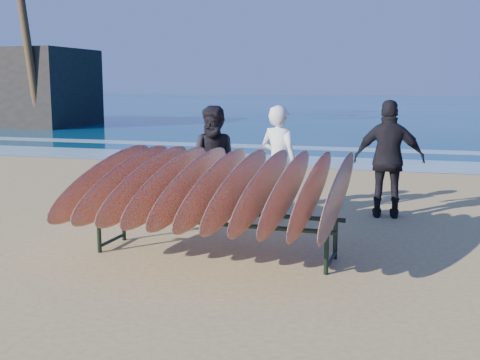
% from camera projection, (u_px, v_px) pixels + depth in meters
% --- Properties ---
extents(ground, '(120.00, 120.00, 0.00)m').
position_uv_depth(ground, '(221.00, 270.00, 7.09)').
color(ground, tan).
rests_on(ground, ground).
extents(ocean, '(160.00, 160.00, 0.00)m').
position_uv_depth(ocean, '(397.00, 105.00, 59.12)').
color(ocean, navy).
rests_on(ocean, ground).
extents(foam_near, '(160.00, 160.00, 0.00)m').
position_uv_depth(foam_near, '(335.00, 163.00, 16.55)').
color(foam_near, white).
rests_on(foam_near, ground).
extents(foam_far, '(160.00, 160.00, 0.00)m').
position_uv_depth(foam_far, '(350.00, 149.00, 19.86)').
color(foam_far, white).
rests_on(foam_far, ground).
extents(surfboard_rack, '(3.23, 2.80, 1.44)m').
position_uv_depth(surfboard_rack, '(215.00, 187.00, 7.53)').
color(surfboard_rack, black).
rests_on(surfboard_rack, ground).
extents(person_white, '(0.78, 0.65, 1.82)m').
position_uv_depth(person_white, '(279.00, 161.00, 9.80)').
color(person_white, white).
rests_on(person_white, ground).
extents(person_dark_a, '(0.99, 0.83, 1.82)m').
position_uv_depth(person_dark_a, '(216.00, 162.00, 9.68)').
color(person_dark_a, black).
rests_on(person_dark_a, ground).
extents(person_dark_b, '(1.16, 0.55, 1.91)m').
position_uv_depth(person_dark_b, '(389.00, 159.00, 9.72)').
color(person_dark_b, black).
rests_on(person_dark_b, ground).
extents(building, '(8.66, 4.81, 3.85)m').
position_uv_depth(building, '(5.00, 88.00, 30.98)').
color(building, '#2D2823').
rests_on(building, ground).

